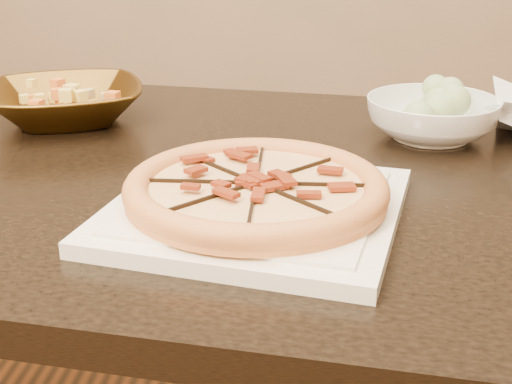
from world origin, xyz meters
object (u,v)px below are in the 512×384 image
(dining_table, at_px, (182,235))
(plate, at_px, (256,208))
(pizza, at_px, (256,189))
(bronze_bowl, at_px, (66,103))
(salad_bowl, at_px, (432,118))

(dining_table, relative_size, plate, 3.80)
(pizza, bearing_deg, bronze_bowl, 134.46)
(dining_table, height_order, bronze_bowl, bronze_bowl)
(plate, height_order, bronze_bowl, bronze_bowl)
(pizza, relative_size, salad_bowl, 1.50)
(plate, relative_size, salad_bowl, 1.86)
(dining_table, bearing_deg, plate, -54.75)
(dining_table, height_order, pizza, pizza)
(dining_table, xyz_separation_m, salad_bowl, (0.35, 0.14, 0.14))
(pizza, height_order, salad_bowl, salad_bowl)
(pizza, relative_size, bronze_bowl, 1.20)
(bronze_bowl, bearing_deg, pizza, -45.54)
(dining_table, bearing_deg, pizza, -54.75)
(plate, relative_size, bronze_bowl, 1.48)
(dining_table, bearing_deg, bronze_bowl, 141.55)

